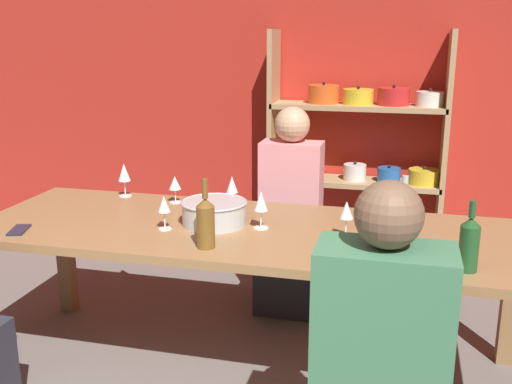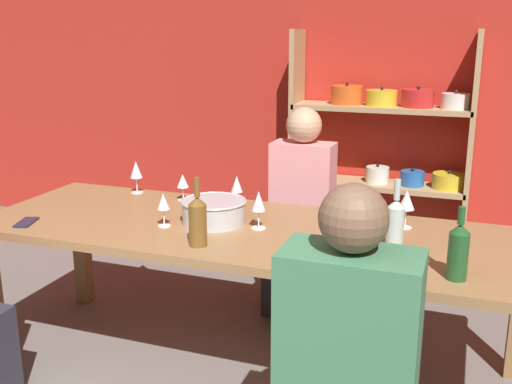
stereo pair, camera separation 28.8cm
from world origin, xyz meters
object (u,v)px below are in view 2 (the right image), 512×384
object	(u,v)px
wine_glass_red_e	(163,203)
shelf_unit	(379,168)
mixing_bowl	(214,211)
wine_glass_empty_c	(259,202)
wine_glass_empty_a	(407,201)
wine_glass_empty_b	(342,214)
wine_glass_red_b	(392,217)
wine_bottle_green	(458,251)
wine_glass_red_d	(136,171)
person_far_a	(302,235)
dining_table	(249,243)
cell_phone	(26,222)
wine_glass_red_c	(183,182)
wine_bottle_dark	(395,227)
wine_glass_red_a	(237,186)
wine_bottle_amber	(198,220)

from	to	relation	value
wine_glass_red_e	shelf_unit	bearing A→B (deg)	68.17
mixing_bowl	wine_glass_empty_c	xyz separation A→B (m)	(0.23, -0.01, 0.07)
mixing_bowl	wine_glass_empty_a	xyz separation A→B (m)	(0.88, 0.24, 0.07)
wine_glass_red_e	wine_glass_empty_b	bearing A→B (deg)	6.08
shelf_unit	wine_glass_red_b	distance (m)	1.77
wine_bottle_green	wine_glass_empty_c	xyz separation A→B (m)	(-0.90, 0.31, 0.02)
wine_glass_empty_a	wine_glass_red_d	xyz separation A→B (m)	(-1.52, 0.12, -0.00)
wine_bottle_green	person_far_a	size ratio (longest dim) A/B	0.23
mixing_bowl	person_far_a	distance (m)	0.87
dining_table	wine_glass_empty_c	distance (m)	0.21
cell_phone	wine_glass_red_c	bearing A→B (deg)	49.85
wine_glass_red_c	wine_glass_empty_c	distance (m)	0.64
dining_table	wine_bottle_dark	world-z (taller)	wine_bottle_dark
wine_glass_red_b	wine_glass_red_d	size ratio (longest dim) A/B	0.98
dining_table	wine_bottle_green	bearing A→B (deg)	-17.73
mixing_bowl	wine_glass_red_a	world-z (taller)	wine_glass_red_a
shelf_unit	wine_bottle_green	size ratio (longest dim) A/B	5.89
wine_glass_empty_a	wine_glass_red_e	xyz separation A→B (m)	(-1.08, -0.37, -0.02)
dining_table	wine_bottle_amber	xyz separation A→B (m)	(-0.12, -0.30, 0.19)
wine_glass_empty_a	wine_glass_empty_c	distance (m)	0.69
wine_glass_empty_c	wine_glass_red_e	size ratio (longest dim) A/B	1.13
dining_table	person_far_a	xyz separation A→B (m)	(0.04, 0.78, -0.21)
mixing_bowl	wine_bottle_green	size ratio (longest dim) A/B	1.13
shelf_unit	cell_phone	bearing A→B (deg)	-124.38
dining_table	wine_glass_red_c	xyz separation A→B (m)	(-0.51, 0.32, 0.18)
mixing_bowl	wine_glass_empty_b	xyz separation A→B (m)	(0.63, -0.04, 0.06)
wine_glass_empty_b	wine_glass_red_c	bearing A→B (deg)	159.85
wine_bottle_dark	cell_phone	world-z (taller)	wine_bottle_dark
wine_glass_empty_a	wine_glass_empty_c	world-z (taller)	wine_glass_empty_a
shelf_unit	person_far_a	distance (m)	1.01
wine_bottle_amber	wine_glass_red_d	world-z (taller)	wine_bottle_amber
cell_phone	wine_glass_red_d	bearing A→B (deg)	73.11
wine_bottle_green	wine_bottle_amber	bearing A→B (deg)	-179.95
wine_glass_empty_a	wine_bottle_amber	bearing A→B (deg)	-145.65
wine_bottle_amber	wine_glass_red_b	distance (m)	0.83
dining_table	wine_glass_red_a	bearing A→B (deg)	121.31
wine_glass_empty_a	wine_glass_empty_c	bearing A→B (deg)	-159.13
wine_glass_empty_c	dining_table	bearing A→B (deg)	-172.00
shelf_unit	mixing_bowl	xyz separation A→B (m)	(-0.53, -1.70, 0.11)
wine_bottle_green	wine_glass_red_e	bearing A→B (deg)	172.11
cell_phone	wine_glass_red_b	bearing A→B (deg)	9.69
dining_table	wine_bottle_dark	distance (m)	0.74
wine_bottle_green	wine_bottle_dark	xyz separation A→B (m)	(-0.25, 0.16, 0.02)
wine_glass_red_b	wine_glass_empty_b	bearing A→B (deg)	-176.68
dining_table	mixing_bowl	world-z (taller)	mixing_bowl
wine_bottle_dark	cell_phone	xyz separation A→B (m)	(-1.73, -0.16, -0.12)
wine_glass_red_c	wine_glass_red_e	bearing A→B (deg)	-74.71
wine_glass_empty_c	shelf_unit	bearing A→B (deg)	80.00
wine_bottle_dark	wine_glass_red_b	size ratio (longest dim) A/B	1.80
shelf_unit	wine_bottle_amber	xyz separation A→B (m)	(-0.47, -2.02, 0.16)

